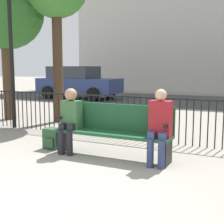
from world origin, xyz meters
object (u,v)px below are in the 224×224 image
at_px(seated_person_1, 160,124).
at_px(tree_0, 6,12).
at_px(backpack, 53,139).
at_px(lamp_post, 10,34).
at_px(park_bench, 114,128).
at_px(parked_car_1, 78,82).
at_px(seated_person_0, 70,117).

height_order(seated_person_1, tree_0, tree_0).
relative_size(backpack, lamp_post, 0.11).
relative_size(park_bench, seated_person_1, 1.71).
relative_size(lamp_post, parked_car_1, 0.86).
relative_size(park_bench, seated_person_0, 1.76).
height_order(seated_person_0, seated_person_1, seated_person_1).
bearing_deg(seated_person_0, seated_person_1, 0.07).
relative_size(seated_person_0, seated_person_1, 0.97).
relative_size(tree_0, parked_car_1, 1.03).
distance_m(tree_0, lamp_post, 1.66).
bearing_deg(parked_car_1, lamp_post, -69.94).
bearing_deg(park_bench, backpack, -178.63).
height_order(seated_person_0, backpack, seated_person_0).
height_order(tree_0, parked_car_1, tree_0).
relative_size(park_bench, parked_car_1, 0.50).
xyz_separation_m(lamp_post, parked_car_1, (-2.71, 7.41, -1.54)).
height_order(park_bench, backpack, park_bench).
height_order(seated_person_0, lamp_post, lamp_post).
relative_size(seated_person_1, backpack, 3.09).
distance_m(seated_person_0, backpack, 0.69).
bearing_deg(tree_0, backpack, -35.01).
bearing_deg(tree_0, park_bench, -26.34).
distance_m(backpack, parked_car_1, 10.01).
bearing_deg(seated_person_0, backpack, 168.17).
bearing_deg(lamp_post, backpack, -30.79).
distance_m(seated_person_1, parked_car_1, 11.29).
bearing_deg(parked_car_1, tree_0, -75.89).
bearing_deg(seated_person_1, park_bench, 171.38).
distance_m(tree_0, parked_car_1, 7.00).
relative_size(seated_person_0, lamp_post, 0.33).
bearing_deg(tree_0, seated_person_1, -23.78).
distance_m(park_bench, backpack, 1.34).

